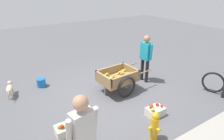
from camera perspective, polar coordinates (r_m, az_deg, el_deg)
name	(u,v)px	position (r m, az deg, el deg)	size (l,w,h in m)	color
ground_plane	(108,93)	(5.86, -1.12, -6.97)	(24.00, 24.00, 0.00)	#56565B
fruit_cart	(118,78)	(5.80, 1.76, -2.43)	(1.70, 0.99, 0.73)	#937047
vendor_person	(146,55)	(6.32, 10.02, 4.52)	(0.23, 0.54, 1.59)	black
dog	(10,88)	(6.33, -28.24, -4.81)	(0.25, 0.67, 0.40)	beige
fire_hydrant	(154,126)	(4.24, 12.51, -16.04)	(0.25, 0.25, 0.67)	gold
plastic_bucket	(41,83)	(6.59, -20.35, -3.53)	(0.28, 0.28, 0.28)	#1966B2
apple_crate	(155,111)	(5.02, 12.71, -11.87)	(0.44, 0.32, 0.32)	beige
mixed_fruit_crate	(66,129)	(4.50, -13.63, -16.80)	(0.44, 0.32, 0.32)	beige
bystander_person	(83,135)	(2.99, -8.64, -18.54)	(0.51, 0.25, 1.68)	#4C4742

